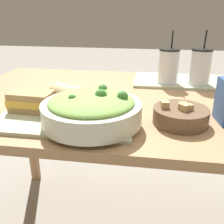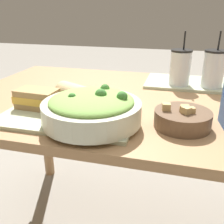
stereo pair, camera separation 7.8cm
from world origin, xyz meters
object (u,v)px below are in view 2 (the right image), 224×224
object	(u,v)px
drink_cup_dark	(180,69)
napkin_folded	(88,94)
drink_cup_red	(213,70)
baguette_near	(77,96)
sandwich_near	(37,99)
soup_bowl	(182,118)
salad_bowl	(92,108)

from	to	relation	value
drink_cup_dark	napkin_folded	distance (m)	0.41
drink_cup_red	baguette_near	bearing A→B (deg)	-141.51
baguette_near	drink_cup_dark	xyz separation A→B (m)	(0.33, 0.37, 0.03)
sandwich_near	drink_cup_red	size ratio (longest dim) A/B	0.64
napkin_folded	soup_bowl	bearing A→B (deg)	-30.29
sandwich_near	drink_cup_dark	world-z (taller)	drink_cup_dark
sandwich_near	drink_cup_dark	size ratio (longest dim) A/B	0.64
baguette_near	drink_cup_red	xyz separation A→B (m)	(0.47, 0.37, 0.03)
salad_bowl	drink_cup_dark	world-z (taller)	drink_cup_dark
sandwich_near	napkin_folded	distance (m)	0.24
soup_bowl	napkin_folded	xyz separation A→B (m)	(-0.38, 0.22, -0.03)
drink_cup_dark	salad_bowl	bearing A→B (deg)	-116.87
baguette_near	drink_cup_dark	distance (m)	0.50
baguette_near	drink_cup_dark	size ratio (longest dim) A/B	0.72
sandwich_near	napkin_folded	world-z (taller)	sandwich_near
soup_bowl	sandwich_near	xyz separation A→B (m)	(-0.48, 0.00, 0.02)
drink_cup_red	napkin_folded	bearing A→B (deg)	-158.30
salad_bowl	baguette_near	distance (m)	0.14
soup_bowl	salad_bowl	bearing A→B (deg)	-167.51
soup_bowl	drink_cup_red	world-z (taller)	drink_cup_red
soup_bowl	baguette_near	world-z (taller)	baguette_near
soup_bowl	sandwich_near	world-z (taller)	sandwich_near
napkin_folded	baguette_near	bearing A→B (deg)	-81.83
soup_bowl	drink_cup_dark	size ratio (longest dim) A/B	0.73
soup_bowl	sandwich_near	distance (m)	0.48
salad_bowl	drink_cup_dark	size ratio (longest dim) A/B	1.29
drink_cup_dark	napkin_folded	size ratio (longest dim) A/B	1.40
soup_bowl	napkin_folded	size ratio (longest dim) A/B	1.02
salad_bowl	sandwich_near	size ratio (longest dim) A/B	2.00
sandwich_near	drink_cup_dark	xyz separation A→B (m)	(0.46, 0.41, 0.04)
baguette_near	napkin_folded	size ratio (longest dim) A/B	1.01
salad_bowl	baguette_near	size ratio (longest dim) A/B	1.78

